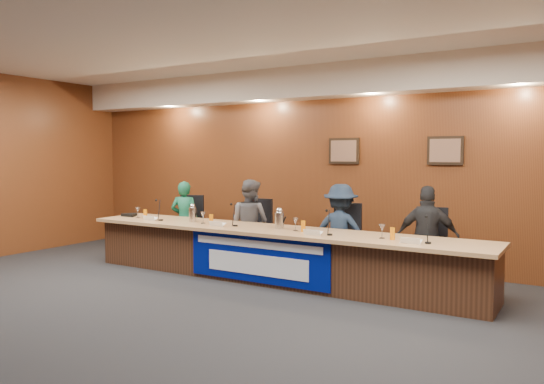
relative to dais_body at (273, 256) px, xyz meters
The scene contains 39 objects.
floor 2.43m from the dais_body, 90.00° to the right, with size 10.00×10.00×0.00m, color black.
ceiling 3.73m from the dais_body, 90.00° to the right, with size 10.00×8.00×0.04m, color silver.
wall_back 2.03m from the dais_body, 90.00° to the left, with size 10.00×0.04×3.20m, color #582B14.
soffit 2.93m from the dais_body, 90.00° to the left, with size 10.00×0.50×0.50m, color beige.
dais_body is the anchor object (origin of this frame).
dais_top 0.38m from the dais_body, 90.00° to the right, with size 6.10×0.95×0.05m, color #AC7F52.
banner 0.42m from the dais_body, 90.00° to the right, with size 2.20×0.02×0.65m, color #000C74.
banner_text_upper 0.49m from the dais_body, 90.00° to the right, with size 2.00×0.01×0.10m, color silver.
banner_text_lower 0.43m from the dais_body, 90.00° to the right, with size 1.60×0.01×0.28m, color silver.
wall_photo_left 2.21m from the dais_body, 75.71° to the left, with size 0.52×0.04×0.42m, color black.
wall_photo_right 2.95m from the dais_body, 38.13° to the left, with size 0.52×0.04×0.42m, color black.
panelist_a 2.24m from the dais_body, 164.43° to the left, with size 0.49×0.32×1.34m, color #12553A.
panelist_b 1.04m from the dais_body, 142.72° to the left, with size 0.68×0.53×1.40m, color #504F55.
panelist_c 1.04m from the dais_body, 37.29° to the left, with size 0.89×0.51×1.37m, color #142134.
panelist_d 2.14m from the dais_body, 16.38° to the left, with size 0.81×0.34×1.39m, color black.
office_chair_a 2.25m from the dais_body, 161.97° to the left, with size 0.48×0.48×0.08m, color black.
office_chair_b 1.06m from the dais_body, 138.36° to the left, with size 0.48×0.48×0.08m, color black.
office_chair_c 1.06m from the dais_body, 41.65° to the left, with size 0.48×0.48×0.08m, color black.
office_chair_d 2.15m from the dais_body, 18.94° to the left, with size 0.48×0.48×0.08m, color black.
nameplate_a 2.19m from the dais_body, behind, with size 0.24×0.06×0.09m, color white.
microphone_a 2.00m from the dais_body, behind, with size 0.07×0.07×0.02m, color black.
juice_glass_a 2.40m from the dais_body, behind, with size 0.06×0.06×0.15m, color orange.
water_glass_a 2.56m from the dais_body, behind, with size 0.08×0.08×0.18m, color silver.
nameplate_b 0.96m from the dais_body, 161.86° to the right, with size 0.24×0.06×0.09m, color white.
microphone_b 0.71m from the dais_body, 168.84° to the right, with size 0.07×0.07×0.02m, color black.
juice_glass_b 1.12m from the dais_body, behind, with size 0.06×0.06×0.15m, color orange.
water_glass_b 1.25m from the dais_body, behind, with size 0.08×0.08×0.18m, color silver.
nameplate_c 0.95m from the dais_body, 21.53° to the right, with size 0.24×0.06×0.09m, color white.
microphone_c 1.08m from the dais_body, 10.89° to the right, with size 0.07×0.07×0.02m, color black.
juice_glass_c 0.72m from the dais_body, ahead, with size 0.06×0.06×0.15m, color orange.
water_glass_c 0.64m from the dais_body, ahead, with size 0.08×0.08×0.18m, color silver.
nameplate_d 2.13m from the dais_body, ahead, with size 0.24×0.06×0.09m, color white.
microphone_d 2.28m from the dais_body, ahead, with size 0.07×0.07×0.02m, color black.
juice_glass_d 1.85m from the dais_body, ahead, with size 0.06×0.06×0.15m, color orange.
water_glass_d 1.72m from the dais_body, ahead, with size 0.08×0.08×0.18m, color silver.
carafe_left 1.52m from the dais_body, behind, with size 0.12×0.12×0.22m, color silver.
carafe_mid 0.53m from the dais_body, ahead, with size 0.13×0.13×0.23m, color silver.
speakerphone 2.82m from the dais_body, behind, with size 0.32×0.32×0.05m, color black.
paper_stack 2.06m from the dais_body, ahead, with size 0.22×0.30×0.01m, color white.
Camera 1 is at (3.86, -3.97, 1.79)m, focal length 35.00 mm.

